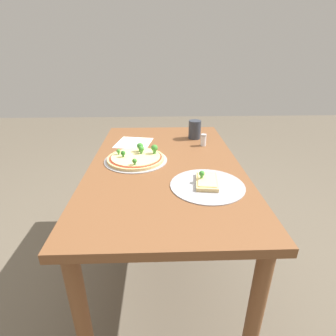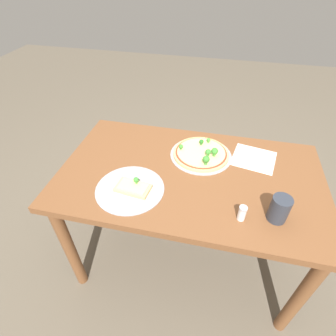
{
  "view_description": "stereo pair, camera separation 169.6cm",
  "coord_description": "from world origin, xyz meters",
  "px_view_note": "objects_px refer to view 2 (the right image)",
  "views": [
    {
      "loc": [
        -1.23,
        0.03,
        1.27
      ],
      "look_at": [
        -0.11,
        -0.01,
        0.76
      ],
      "focal_mm": 28.0,
      "sensor_mm": 36.0,
      "label": 1
    },
    {
      "loc": [
        0.11,
        -0.97,
        1.6
      ],
      "look_at": [
        -0.11,
        -0.01,
        0.76
      ],
      "focal_mm": 28.0,
      "sensor_mm": 36.0,
      "label": 2
    }
  ],
  "objects_px": {
    "pizza_tray_whole": "(201,154)",
    "condiment_shaker": "(242,213)",
    "dining_table": "(189,187)",
    "drinking_cup": "(279,209)",
    "pizza_tray_slice": "(131,188)"
  },
  "relations": [
    {
      "from": "pizza_tray_whole",
      "to": "condiment_shaker",
      "type": "distance_m",
      "value": 0.44
    },
    {
      "from": "dining_table",
      "to": "drinking_cup",
      "type": "height_order",
      "value": "drinking_cup"
    },
    {
      "from": "drinking_cup",
      "to": "condiment_shaker",
      "type": "height_order",
      "value": "drinking_cup"
    },
    {
      "from": "drinking_cup",
      "to": "condiment_shaker",
      "type": "relative_size",
      "value": 1.65
    },
    {
      "from": "condiment_shaker",
      "to": "pizza_tray_slice",
      "type": "bearing_deg",
      "value": 172.92
    },
    {
      "from": "pizza_tray_slice",
      "to": "drinking_cup",
      "type": "distance_m",
      "value": 0.64
    },
    {
      "from": "dining_table",
      "to": "condiment_shaker",
      "type": "height_order",
      "value": "condiment_shaker"
    },
    {
      "from": "dining_table",
      "to": "pizza_tray_slice",
      "type": "distance_m",
      "value": 0.32
    },
    {
      "from": "pizza_tray_slice",
      "to": "dining_table",
      "type": "bearing_deg",
      "value": 35.17
    },
    {
      "from": "pizza_tray_slice",
      "to": "condiment_shaker",
      "type": "height_order",
      "value": "condiment_shaker"
    },
    {
      "from": "pizza_tray_whole",
      "to": "pizza_tray_slice",
      "type": "height_order",
      "value": "pizza_tray_whole"
    },
    {
      "from": "dining_table",
      "to": "pizza_tray_whole",
      "type": "relative_size",
      "value": 3.96
    },
    {
      "from": "dining_table",
      "to": "pizza_tray_whole",
      "type": "bearing_deg",
      "value": 76.68
    },
    {
      "from": "dining_table",
      "to": "condiment_shaker",
      "type": "bearing_deg",
      "value": -43.57
    },
    {
      "from": "dining_table",
      "to": "pizza_tray_slice",
      "type": "relative_size",
      "value": 4.07
    }
  ]
}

